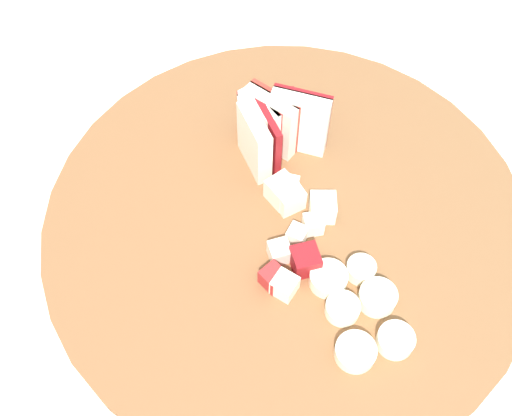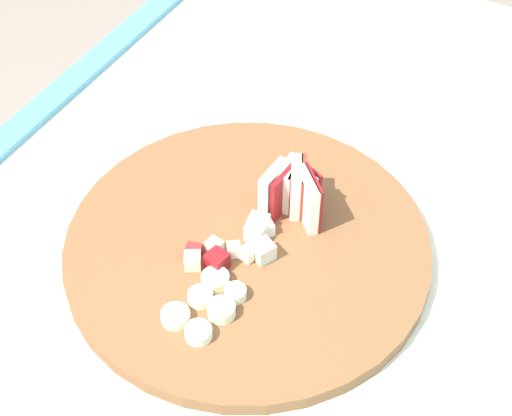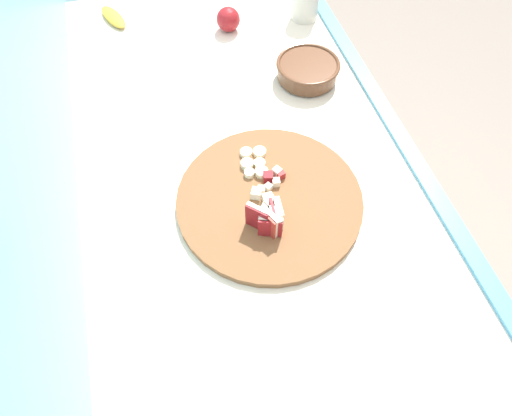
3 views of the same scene
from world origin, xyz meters
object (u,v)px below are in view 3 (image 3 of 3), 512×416
object	(u,v)px
banana_slice_rows	(254,163)
apple_dice_pile	(268,189)
whole_apple	(228,19)
banana_peel	(113,17)
small_jar	(305,2)
ceramic_bowl	(308,69)
cutting_board	(269,200)
apple_wedge_fan	(270,220)

from	to	relation	value
banana_slice_rows	apple_dice_pile	bearing A→B (deg)	-173.34
whole_apple	banana_peel	bearing A→B (deg)	66.76
banana_peel	small_jar	distance (m)	0.57
banana_peel	small_jar	world-z (taller)	small_jar
apple_dice_pile	small_jar	xyz separation A→B (m)	(0.61, -0.29, 0.02)
banana_peel	whole_apple	bearing A→B (deg)	-113.24
ceramic_bowl	whole_apple	xyz separation A→B (m)	(0.26, 0.15, 0.00)
cutting_board	whole_apple	world-z (taller)	whole_apple
cutting_board	apple_wedge_fan	size ratio (longest dim) A/B	5.48
banana_slice_rows	ceramic_bowl	world-z (taller)	ceramic_bowl
apple_dice_pile	whole_apple	distance (m)	0.61
cutting_board	small_jar	world-z (taller)	small_jar
banana_slice_rows	apple_wedge_fan	bearing A→B (deg)	175.30
banana_slice_rows	whole_apple	distance (m)	0.53
small_jar	whole_apple	distance (m)	0.23
small_jar	whole_apple	world-z (taller)	small_jar
apple_wedge_fan	cutting_board	bearing A→B (deg)	-16.85
cutting_board	apple_dice_pile	size ratio (longest dim) A/B	3.97
banana_peel	small_jar	size ratio (longest dim) A/B	1.31
cutting_board	whole_apple	xyz separation A→B (m)	(0.62, -0.06, 0.03)
banana_peel	apple_dice_pile	bearing A→B (deg)	-160.36
cutting_board	apple_wedge_fan	bearing A→B (deg)	163.15
cutting_board	whole_apple	size ratio (longest dim) A/B	5.92
cutting_board	banana_slice_rows	bearing A→B (deg)	4.52
cutting_board	apple_dice_pile	distance (m)	0.02
apple_dice_pile	small_jar	distance (m)	0.67
cutting_board	apple_dice_pile	bearing A→B (deg)	-6.85
cutting_board	apple_wedge_fan	distance (m)	0.08
banana_slice_rows	banana_peel	size ratio (longest dim) A/B	0.68
apple_dice_pile	small_jar	world-z (taller)	small_jar
banana_slice_rows	ceramic_bowl	size ratio (longest dim) A/B	0.53
apple_dice_pile	banana_peel	world-z (taller)	apple_dice_pile
apple_dice_pile	ceramic_bowl	bearing A→B (deg)	-31.04
apple_wedge_fan	banana_slice_rows	bearing A→B (deg)	-4.70
banana_peel	whole_apple	size ratio (longest dim) A/B	1.92
ceramic_bowl	whole_apple	size ratio (longest dim) A/B	2.46
apple_wedge_fan	banana_slice_rows	xyz separation A→B (m)	(0.17, -0.01, -0.02)
banana_peel	small_jar	xyz separation A→B (m)	(-0.14, -0.55, 0.04)
banana_slice_rows	banana_peel	world-z (taller)	banana_slice_rows
apple_wedge_fan	banana_peel	bearing A→B (deg)	16.24
apple_wedge_fan	whole_apple	xyz separation A→B (m)	(0.70, -0.08, -0.01)
apple_wedge_fan	apple_dice_pile	size ratio (longest dim) A/B	0.72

